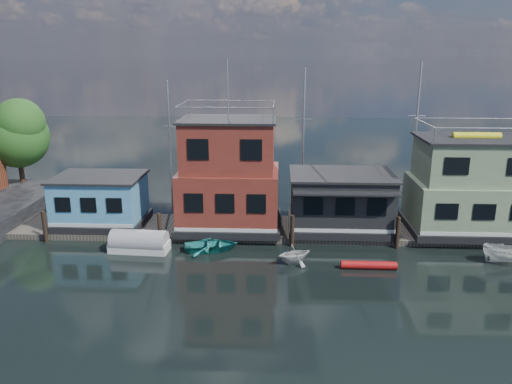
# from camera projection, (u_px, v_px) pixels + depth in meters

# --- Properties ---
(ground) EXTENTS (160.00, 160.00, 0.00)m
(ground) POSITION_uv_depth(u_px,v_px,m) (376.00, 317.00, 24.74)
(ground) COLOR black
(ground) RESTS_ON ground
(dock) EXTENTS (48.00, 5.00, 0.40)m
(dock) POSITION_uv_depth(u_px,v_px,m) (346.00, 230.00, 36.23)
(dock) COLOR #595147
(dock) RESTS_ON ground
(houseboat_blue) EXTENTS (6.40, 4.90, 3.66)m
(houseboat_blue) POSITION_uv_depth(u_px,v_px,m) (100.00, 200.00, 36.52)
(houseboat_blue) COLOR black
(houseboat_blue) RESTS_ON dock
(houseboat_red) EXTENTS (7.40, 5.90, 11.86)m
(houseboat_red) POSITION_uv_depth(u_px,v_px,m) (229.00, 177.00, 35.58)
(houseboat_red) COLOR black
(houseboat_red) RESTS_ON dock
(houseboat_dark) EXTENTS (7.40, 6.10, 4.06)m
(houseboat_dark) POSITION_uv_depth(u_px,v_px,m) (341.00, 201.00, 35.64)
(houseboat_dark) COLOR black
(houseboat_dark) RESTS_ON dock
(houseboat_green) EXTENTS (8.40, 5.90, 7.03)m
(houseboat_green) POSITION_uv_depth(u_px,v_px,m) (470.00, 187.00, 34.94)
(houseboat_green) COLOR black
(houseboat_green) RESTS_ON dock
(pilings) EXTENTS (42.28, 0.28, 2.20)m
(pilings) POSITION_uv_depth(u_px,v_px,m) (347.00, 232.00, 33.31)
(pilings) COLOR #2D2116
(pilings) RESTS_ON ground
(background_masts) EXTENTS (36.40, 0.16, 12.00)m
(background_masts) POSITION_uv_depth(u_px,v_px,m) (399.00, 144.00, 40.35)
(background_masts) COLOR silver
(background_masts) RESTS_ON ground
(tarp_runabout) EXTENTS (3.94, 1.80, 1.56)m
(tarp_runabout) POSITION_uv_depth(u_px,v_px,m) (139.00, 243.00, 32.77)
(tarp_runabout) COLOR white
(tarp_runabout) RESTS_ON ground
(motorboat) EXTENTS (3.55, 1.85, 1.30)m
(motorboat) POSITION_uv_depth(u_px,v_px,m) (511.00, 254.00, 30.79)
(motorboat) COLOR silver
(motorboat) RESTS_ON ground
(dinghy_white) EXTENTS (2.98, 2.84, 1.22)m
(dinghy_white) POSITION_uv_depth(u_px,v_px,m) (294.00, 254.00, 30.94)
(dinghy_white) COLOR beige
(dinghy_white) RESTS_ON ground
(dinghy_teal) EXTENTS (3.99, 3.18, 0.74)m
(dinghy_teal) POSITION_uv_depth(u_px,v_px,m) (211.00, 245.00, 32.95)
(dinghy_teal) COLOR teal
(dinghy_teal) RESTS_ON ground
(red_kayak) EXTENTS (3.36, 0.52, 0.49)m
(red_kayak) POSITION_uv_depth(u_px,v_px,m) (369.00, 265.00, 30.15)
(red_kayak) COLOR red
(red_kayak) RESTS_ON ground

